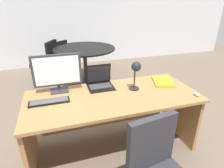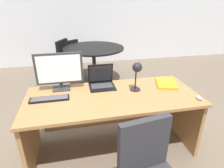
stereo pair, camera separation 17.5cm
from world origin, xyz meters
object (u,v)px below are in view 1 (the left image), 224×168
at_px(laptop, 99,80).
at_px(keyboard, 49,102).
at_px(monitor, 57,71).
at_px(meeting_chair_far, 57,62).
at_px(meeting_chair_near, 47,65).
at_px(meeting_table, 85,57).
at_px(desk_lamp, 136,70).
at_px(desk, 112,109).
at_px(book, 163,82).
at_px(mouse, 196,94).

height_order(laptop, keyboard, laptop).
xyz_separation_m(monitor, meeting_chair_far, (0.02, 2.49, -0.65)).
bearing_deg(laptop, keyboard, -156.42).
bearing_deg(meeting_chair_near, meeting_table, -26.80).
relative_size(laptop, meeting_table, 0.24).
height_order(laptop, meeting_chair_far, laptop).
height_order(monitor, meeting_table, monitor).
height_order(laptop, meeting_table, laptop).
height_order(keyboard, meeting_chair_near, meeting_chair_near).
height_order(laptop, desk_lamp, desk_lamp).
bearing_deg(keyboard, desk, 1.11).
bearing_deg(laptop, book, -11.64).
xyz_separation_m(desk_lamp, meeting_table, (-0.24, 2.04, -0.38)).
distance_m(desk, meeting_table, 2.04).
bearing_deg(meeting_chair_near, meeting_chair_far, 52.53).
bearing_deg(laptop, monitor, -178.44).
xyz_separation_m(laptop, desk_lamp, (0.37, -0.24, 0.17)).
height_order(mouse, meeting_chair_near, meeting_chair_near).
distance_m(monitor, meeting_table, 1.94).
relative_size(desk, meeting_table, 1.49).
distance_m(keyboard, desk_lamp, 0.99).
height_order(laptop, meeting_chair_near, laptop).
relative_size(desk, meeting_chair_near, 2.08).
xyz_separation_m(keyboard, desk_lamp, (0.96, 0.02, 0.23)).
xyz_separation_m(monitor, mouse, (1.43, -0.57, -0.22)).
xyz_separation_m(laptop, book, (0.79, -0.16, -0.06)).
xyz_separation_m(monitor, desk_lamp, (0.84, -0.23, 0.00)).
distance_m(desk, keyboard, 0.71).
relative_size(mouse, book, 0.22).
xyz_separation_m(keyboard, book, (1.38, 0.10, 0.01)).
xyz_separation_m(book, meeting_chair_far, (-1.24, 2.63, -0.42)).
height_order(desk_lamp, meeting_chair_far, desk_lamp).
xyz_separation_m(desk_lamp, meeting_chair_near, (-1.03, 2.44, -0.62)).
bearing_deg(meeting_table, monitor, -108.40).
xyz_separation_m(keyboard, meeting_chair_far, (0.14, 2.73, -0.41)).
bearing_deg(meeting_chair_far, laptop, -79.56).
height_order(mouse, meeting_table, meeting_table).
xyz_separation_m(desk_lamp, meeting_chair_far, (-0.82, 2.72, -0.65)).
relative_size(keyboard, mouse, 5.04).
relative_size(book, meeting_chair_near, 0.40).
bearing_deg(book, meeting_table, 108.75).
bearing_deg(meeting_chair_near, mouse, -59.68).
bearing_deg(meeting_table, mouse, -70.71).
height_order(monitor, mouse, monitor).
height_order(mouse, book, mouse).
height_order(mouse, meeting_chair_far, meeting_chair_far).
relative_size(meeting_chair_near, meeting_chair_far, 1.07).
bearing_deg(laptop, meeting_chair_near, 106.93).
distance_m(desk_lamp, meeting_chair_near, 2.72).
bearing_deg(desk_lamp, meeting_chair_far, 106.82).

